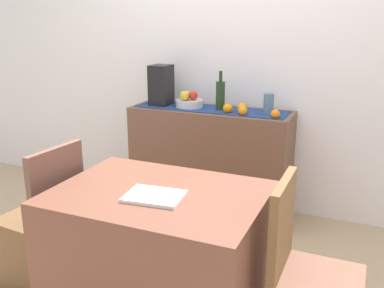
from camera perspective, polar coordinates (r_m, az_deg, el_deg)
ground_plane at (r=3.02m, az=-3.03°, el=-15.75°), size 6.40×6.40×0.02m
room_wall_rear at (r=3.66m, az=4.98°, el=12.47°), size 6.40×0.06×2.70m
sideboard_console at (r=3.62m, az=2.37°, el=-2.26°), size 1.31×0.42×0.88m
table_runner at (r=3.50m, az=2.45°, el=4.61°), size 1.23×0.32×0.01m
fruit_bowl at (r=3.56m, az=-0.33°, el=5.36°), size 0.23×0.23×0.06m
apple_left at (r=3.59m, az=-0.73°, el=6.47°), size 0.07×0.07×0.07m
apple_right at (r=3.54m, az=0.17°, el=6.38°), size 0.07×0.07×0.07m
apple_center at (r=3.53m, az=-1.01°, el=6.35°), size 0.08×0.08×0.08m
wine_bottle at (r=3.45m, az=3.74°, el=6.42°), size 0.07×0.07×0.31m
coffee_maker at (r=3.65m, az=-4.07°, el=7.69°), size 0.16×0.18×0.34m
ceramic_vase at (r=3.35m, az=10.02°, el=5.20°), size 0.08×0.08×0.16m
orange_loose_end at (r=3.39m, az=6.61°, el=4.70°), size 0.08×0.08×0.08m
orange_loose_near_bowl at (r=3.36m, az=4.70°, el=4.68°), size 0.07×0.07×0.07m
orange_loose_mid at (r=3.30m, az=6.66°, el=4.33°), size 0.07×0.07×0.07m
orange_loose_far at (r=3.23m, az=10.88°, el=3.89°), size 0.07×0.07×0.07m
dining_table at (r=2.40m, az=-4.25°, el=-14.42°), size 1.07×0.78×0.74m
open_book at (r=2.16m, az=-4.96°, el=-6.86°), size 0.30×0.24×0.02m
chair_near_window at (r=2.87m, az=-18.95°, el=-12.27°), size 0.43×0.43×0.90m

